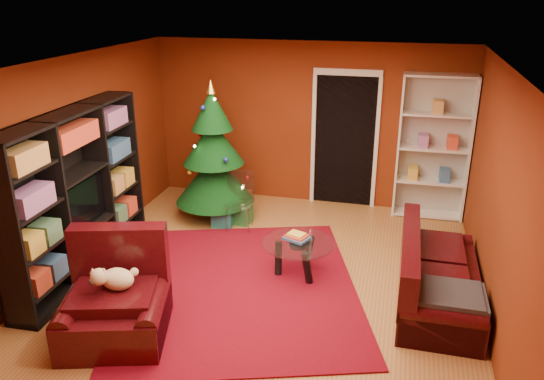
% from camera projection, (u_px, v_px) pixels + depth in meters
% --- Properties ---
extents(floor, '(5.00, 5.50, 0.05)m').
position_uv_depth(floor, '(264.00, 283.00, 6.47)').
color(floor, '#98612F').
rests_on(floor, ground).
extents(ceiling, '(5.00, 5.50, 0.05)m').
position_uv_depth(ceiling, '(263.00, 63.00, 5.52)').
color(ceiling, silver).
rests_on(ceiling, wall_back).
extents(wall_back, '(5.00, 0.05, 2.60)m').
position_uv_depth(wall_back, '(308.00, 124.00, 8.50)').
color(wall_back, maroon).
rests_on(wall_back, ground).
extents(wall_left, '(0.05, 5.50, 2.60)m').
position_uv_depth(wall_left, '(67.00, 165.00, 6.57)').
color(wall_left, maroon).
rests_on(wall_left, ground).
extents(wall_right, '(0.05, 5.50, 2.60)m').
position_uv_depth(wall_right, '(501.00, 203.00, 5.42)').
color(wall_right, maroon).
rests_on(wall_right, ground).
extents(doorway, '(1.06, 0.60, 2.16)m').
position_uv_depth(doorway, '(344.00, 142.00, 8.42)').
color(doorway, black).
rests_on(doorway, floor).
extents(rug, '(3.63, 3.92, 0.02)m').
position_uv_depth(rug, '(239.00, 286.00, 6.34)').
color(rug, maroon).
rests_on(rug, floor).
extents(media_unit, '(0.51, 2.66, 2.03)m').
position_uv_depth(media_unit, '(77.00, 195.00, 6.40)').
color(media_unit, black).
rests_on(media_unit, floor).
extents(christmas_tree, '(1.45, 1.45, 2.14)m').
position_uv_depth(christmas_tree, '(213.00, 153.00, 7.93)').
color(christmas_tree, black).
rests_on(christmas_tree, floor).
extents(gift_box_teal, '(0.32, 0.32, 0.30)m').
position_uv_depth(gift_box_teal, '(223.00, 216.00, 7.94)').
color(gift_box_teal, '#1C7171').
rests_on(gift_box_teal, floor).
extents(gift_box_green, '(0.32, 0.32, 0.28)m').
position_uv_depth(gift_box_green, '(242.00, 214.00, 8.03)').
color(gift_box_green, '#246C34').
rests_on(gift_box_green, floor).
extents(gift_box_red, '(0.25, 0.25, 0.24)m').
position_uv_depth(gift_box_red, '(243.00, 198.00, 8.68)').
color(gift_box_red, '#9A3525').
rests_on(gift_box_red, floor).
extents(white_bookshelf, '(1.05, 0.39, 2.25)m').
position_uv_depth(white_bookshelf, '(433.00, 148.00, 7.95)').
color(white_bookshelf, white).
rests_on(white_bookshelf, floor).
extents(armchair, '(1.36, 1.36, 0.86)m').
position_uv_depth(armchair, '(114.00, 300.00, 5.31)').
color(armchair, black).
rests_on(armchair, rug).
extents(dog, '(0.47, 0.40, 0.28)m').
position_uv_depth(dog, '(118.00, 279.00, 5.28)').
color(dog, beige).
rests_on(dog, armchair).
extents(sofa, '(0.86, 1.90, 0.82)m').
position_uv_depth(sofa, '(440.00, 270.00, 5.91)').
color(sofa, black).
rests_on(sofa, rug).
extents(coffee_table, '(1.15, 1.15, 0.56)m').
position_uv_depth(coffee_table, '(298.00, 258.00, 6.54)').
color(coffee_table, gray).
rests_on(coffee_table, rug).
extents(acrylic_chair, '(0.44, 0.47, 0.77)m').
position_uv_depth(acrylic_chair, '(239.00, 205.00, 7.74)').
color(acrylic_chair, '#66605B').
rests_on(acrylic_chair, rug).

